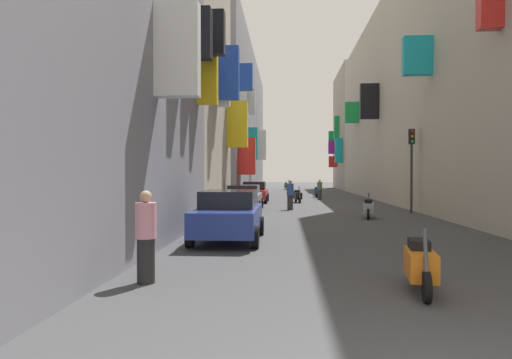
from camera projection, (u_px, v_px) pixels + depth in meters
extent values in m
plane|color=#424244|center=(309.00, 200.00, 33.03)|extent=(140.00, 140.00, 0.00)
cube|color=white|center=(177.00, 50.00, 11.00)|extent=(1.10, 0.42, 2.35)
cube|color=black|center=(197.00, 34.00, 13.82)|extent=(0.93, 0.50, 1.59)
cube|color=black|center=(209.00, 33.00, 15.66)|extent=(1.09, 0.49, 1.55)
cube|color=yellow|center=(208.00, 73.00, 16.28)|extent=(0.74, 0.39, 2.31)
cube|color=#B2A899|center=(160.00, 86.00, 21.99)|extent=(6.00, 8.49, 12.74)
cube|color=blue|center=(227.00, 73.00, 20.40)|extent=(1.10, 0.50, 2.46)
cube|color=blue|center=(241.00, 77.00, 25.23)|extent=(1.38, 0.44, 1.52)
cube|color=yellow|center=(238.00, 124.00, 24.65)|extent=(1.14, 0.53, 2.58)
cube|color=white|center=(223.00, 76.00, 20.70)|extent=(0.62, 0.59, 2.79)
cube|color=gray|center=(226.00, 124.00, 46.25)|extent=(6.00, 34.40, 14.43)
cube|color=#19B2BF|center=(250.00, 144.00, 32.43)|extent=(1.21, 0.53, 2.33)
cube|color=red|center=(247.00, 156.00, 30.23)|extent=(1.20, 0.64, 2.54)
cube|color=white|center=(259.00, 145.00, 41.98)|extent=(1.40, 0.62, 2.83)
cube|color=white|center=(252.00, 102.00, 38.02)|extent=(0.64, 0.46, 2.14)
cube|color=#19B2BF|center=(417.00, 56.00, 20.36)|extent=(1.32, 0.45, 1.78)
cube|color=#BCB29E|center=(393.00, 116.00, 39.84)|extent=(6.00, 20.27, 14.41)
cube|color=black|center=(369.00, 101.00, 31.91)|extent=(1.35, 0.43, 2.56)
cube|color=green|center=(352.00, 113.00, 40.57)|extent=(1.28, 0.56, 1.91)
cube|color=blue|center=(352.00, 112.00, 42.22)|extent=(0.73, 0.62, 1.57)
cube|color=#9E9384|center=(362.00, 130.00, 56.14)|extent=(6.00, 12.41, 15.04)
cube|color=red|center=(333.00, 162.00, 57.41)|extent=(1.12, 0.42, 1.44)
cube|color=green|center=(337.00, 128.00, 55.60)|extent=(0.63, 0.46, 3.03)
cube|color=#19B2BF|center=(339.00, 150.00, 51.94)|extent=(0.92, 0.36, 2.94)
cube|color=green|center=(332.00, 137.00, 60.24)|extent=(0.86, 0.38, 1.74)
cube|color=purple|center=(332.00, 148.00, 60.00)|extent=(0.92, 0.37, 1.75)
cube|color=navy|center=(229.00, 219.00, 12.98)|extent=(1.75, 3.92, 0.68)
cube|color=black|center=(230.00, 199.00, 13.17)|extent=(1.54, 2.20, 0.50)
cylinder|color=black|center=(255.00, 237.00, 11.64)|extent=(0.18, 0.60, 0.60)
cylinder|color=black|center=(190.00, 237.00, 11.75)|extent=(0.18, 0.60, 0.60)
cylinder|color=black|center=(261.00, 226.00, 14.22)|extent=(0.18, 0.60, 0.60)
cylinder|color=black|center=(207.00, 225.00, 14.34)|extent=(0.18, 0.60, 0.60)
cube|color=slate|center=(244.00, 199.00, 24.06)|extent=(1.81, 4.11, 0.58)
cube|color=black|center=(244.00, 189.00, 24.26)|extent=(1.59, 2.30, 0.47)
cylinder|color=black|center=(259.00, 206.00, 22.65)|extent=(0.18, 0.60, 0.60)
cylinder|color=black|center=(224.00, 206.00, 22.77)|extent=(0.18, 0.60, 0.60)
cylinder|color=black|center=(262.00, 203.00, 25.36)|extent=(0.18, 0.60, 0.60)
cylinder|color=black|center=(230.00, 203.00, 25.48)|extent=(0.18, 0.60, 0.60)
cube|color=#B21E1E|center=(255.00, 194.00, 30.33)|extent=(1.67, 4.02, 0.57)
cube|color=black|center=(255.00, 186.00, 30.53)|extent=(1.47, 2.25, 0.56)
cylinder|color=black|center=(266.00, 199.00, 28.96)|extent=(0.18, 0.60, 0.60)
cylinder|color=black|center=(241.00, 199.00, 29.07)|extent=(0.18, 0.60, 0.60)
cylinder|color=black|center=(268.00, 197.00, 31.61)|extent=(0.18, 0.60, 0.60)
cylinder|color=black|center=(244.00, 197.00, 31.72)|extent=(0.18, 0.60, 0.60)
cube|color=orange|center=(421.00, 264.00, 7.39)|extent=(0.60, 1.13, 0.45)
cube|color=black|center=(419.00, 244.00, 7.58)|extent=(0.40, 0.60, 0.16)
cylinder|color=#4C4C51|center=(426.00, 250.00, 6.86)|extent=(0.10, 0.28, 0.68)
cylinder|color=black|center=(427.00, 287.00, 6.73)|extent=(0.17, 0.49, 0.48)
cylinder|color=black|center=(415.00, 269.00, 8.04)|extent=(0.17, 0.49, 0.48)
cube|color=black|center=(298.00, 196.00, 30.14)|extent=(0.61, 1.09, 0.45)
cube|color=black|center=(297.00, 191.00, 30.33)|extent=(0.41, 0.61, 0.16)
cylinder|color=#4C4C51|center=(299.00, 191.00, 29.63)|extent=(0.11, 0.28, 0.68)
cylinder|color=black|center=(300.00, 200.00, 29.51)|extent=(0.18, 0.49, 0.48)
cylinder|color=black|center=(296.00, 199.00, 30.78)|extent=(0.18, 0.49, 0.48)
cube|color=#2D4CAD|center=(317.00, 192.00, 36.99)|extent=(0.58, 1.15, 0.45)
cube|color=black|center=(317.00, 188.00, 36.78)|extent=(0.39, 0.60, 0.16)
cylinder|color=#4C4C51|center=(317.00, 188.00, 37.52)|extent=(0.10, 0.28, 0.68)
cylinder|color=black|center=(318.00, 194.00, 37.66)|extent=(0.16, 0.49, 0.48)
cylinder|color=black|center=(317.00, 195.00, 36.32)|extent=(0.16, 0.49, 0.48)
cube|color=#ADADB2|center=(368.00, 208.00, 19.52)|extent=(0.64, 1.13, 0.45)
cube|color=black|center=(368.00, 201.00, 19.32)|extent=(0.42, 0.61, 0.16)
cylinder|color=#4C4C51|center=(369.00, 200.00, 20.03)|extent=(0.11, 0.28, 0.68)
cylinder|color=black|center=(369.00, 212.00, 20.16)|extent=(0.19, 0.49, 0.48)
cylinder|color=black|center=(368.00, 214.00, 18.88)|extent=(0.19, 0.49, 0.48)
cube|color=#287F3D|center=(286.00, 186.00, 54.86)|extent=(0.44, 1.18, 0.45)
cube|color=black|center=(286.00, 183.00, 55.08)|extent=(0.32, 0.56, 0.16)
cylinder|color=#4C4C51|center=(286.00, 183.00, 54.26)|extent=(0.06, 0.27, 0.68)
cylinder|color=black|center=(286.00, 188.00, 54.12)|extent=(0.10, 0.48, 0.48)
cylinder|color=black|center=(286.00, 187.00, 55.60)|extent=(0.10, 0.48, 0.48)
cylinder|color=#373737|center=(320.00, 195.00, 33.81)|extent=(0.35, 0.35, 0.75)
cylinder|color=#4C724C|center=(320.00, 186.00, 33.80)|extent=(0.42, 0.42, 0.59)
sphere|color=tan|center=(320.00, 181.00, 33.80)|extent=(0.20, 0.20, 0.20)
cylinder|color=#252525|center=(146.00, 261.00, 7.96)|extent=(0.42, 0.42, 0.81)
cylinder|color=pink|center=(146.00, 220.00, 7.95)|extent=(0.50, 0.50, 0.64)
sphere|color=tan|center=(146.00, 197.00, 7.95)|extent=(0.22, 0.22, 0.22)
cylinder|color=#303030|center=(290.00, 203.00, 24.02)|extent=(0.43, 0.43, 0.81)
cylinder|color=#335199|center=(290.00, 189.00, 24.01)|extent=(0.52, 0.52, 0.64)
sphere|color=tan|center=(290.00, 182.00, 24.00)|extent=(0.22, 0.22, 0.22)
cylinder|color=#2D2D2D|center=(411.00, 179.00, 22.03)|extent=(0.12, 0.12, 3.46)
cube|color=black|center=(412.00, 137.00, 22.00)|extent=(0.26, 0.26, 0.75)
sphere|color=red|center=(412.00, 131.00, 21.86)|extent=(0.14, 0.14, 0.14)
sphere|color=orange|center=(412.00, 136.00, 21.86)|extent=(0.14, 0.14, 0.14)
sphere|color=green|center=(412.00, 141.00, 21.87)|extent=(0.14, 0.14, 0.14)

